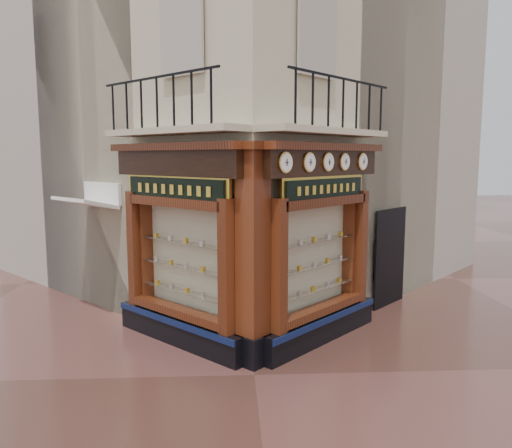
{
  "coord_description": "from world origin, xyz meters",
  "views": [
    {
      "loc": [
        -0.39,
        -8.13,
        3.7
      ],
      "look_at": [
        0.13,
        2.0,
        2.35
      ],
      "focal_mm": 35.0,
      "sensor_mm": 36.0,
      "label": 1
    }
  ],
  "objects": [
    {
      "name": "clock_a",
      "position": [
        0.56,
        0.45,
        3.62
      ],
      "size": [
        0.29,
        0.29,
        0.37
      ],
      "rotation": [
        0.0,
        0.0,
        0.79
      ],
      "color": "gold",
      "rests_on": "ground"
    },
    {
      "name": "signboard_left",
      "position": [
        -1.46,
        1.51,
        3.1
      ],
      "size": [
        2.16,
        2.16,
        0.58
      ],
      "rotation": [
        0.0,
        0.0,
        2.36
      ],
      "color": "gold",
      "rests_on": "ground"
    },
    {
      "name": "shopfront_left",
      "position": [
        -1.41,
        1.57,
        1.98
      ],
      "size": [
        2.86,
        2.86,
        3.98
      ],
      "rotation": [
        0.0,
        0.0,
        2.36
      ],
      "color": "black",
      "rests_on": "ground"
    },
    {
      "name": "balcony",
      "position": [
        0.0,
        1.49,
        4.22
      ],
      "size": [
        5.94,
        2.97,
        1.03
      ],
      "color": "#C2B898",
      "rests_on": "ground"
    },
    {
      "name": "clock_c",
      "position": [
        1.48,
        1.38,
        3.62
      ],
      "size": [
        0.29,
        0.29,
        0.36
      ],
      "rotation": [
        0.0,
        0.0,
        0.79
      ],
      "color": "gold",
      "rests_on": "ground"
    },
    {
      "name": "signboard_right",
      "position": [
        1.46,
        1.51,
        3.1
      ],
      "size": [
        1.96,
        1.96,
        0.52
      ],
      "rotation": [
        0.0,
        0.0,
        0.79
      ],
      "color": "gold",
      "rests_on": "ground"
    },
    {
      "name": "awning",
      "position": [
        -3.75,
        3.54,
        0.0
      ],
      "size": [
        1.71,
        1.71,
        0.29
      ],
      "primitive_type": null,
      "rotation": [
        0.23,
        0.0,
        2.36
      ],
      "color": "white",
      "rests_on": "ground"
    },
    {
      "name": "corner_pilaster",
      "position": [
        0.0,
        0.5,
        1.95
      ],
      "size": [
        0.85,
        0.85,
        3.98
      ],
      "rotation": [
        0.0,
        0.0,
        0.79
      ],
      "color": "black",
      "rests_on": "ground"
    },
    {
      "name": "clock_b",
      "position": [
        1.05,
        0.94,
        3.62
      ],
      "size": [
        0.29,
        0.29,
        0.36
      ],
      "rotation": [
        0.0,
        0.0,
        0.79
      ],
      "color": "gold",
      "rests_on": "ground"
    },
    {
      "name": "clock_e",
      "position": [
        2.39,
        2.28,
        3.62
      ],
      "size": [
        0.29,
        0.29,
        0.36
      ],
      "rotation": [
        0.0,
        0.0,
        0.79
      ],
      "color": "gold",
      "rests_on": "ground"
    },
    {
      "name": "neighbour_left",
      "position": [
        -2.47,
        8.63,
        5.5
      ],
      "size": [
        11.31,
        11.31,
        11.0
      ],
      "primitive_type": "cube",
      "rotation": [
        0.0,
        0.0,
        0.79
      ],
      "color": "#B1A69A",
      "rests_on": "ground"
    },
    {
      "name": "clock_d",
      "position": [
        1.89,
        1.79,
        3.62
      ],
      "size": [
        0.28,
        0.28,
        0.35
      ],
      "rotation": [
        0.0,
        0.0,
        0.79
      ],
      "color": "gold",
      "rests_on": "ground"
    },
    {
      "name": "shopfront_right",
      "position": [
        1.41,
        1.57,
        1.98
      ],
      "size": [
        2.86,
        2.86,
        3.98
      ],
      "rotation": [
        0.0,
        0.0,
        0.79
      ],
      "color": "black",
      "rests_on": "ground"
    },
    {
      "name": "ground",
      "position": [
        0.0,
        0.0,
        0.0
      ],
      "size": [
        80.0,
        80.0,
        0.0
      ],
      "primitive_type": "plane",
      "color": "#462720",
      "rests_on": "ground"
    },
    {
      "name": "neighbour_right",
      "position": [
        2.47,
        8.63,
        5.5
      ],
      "size": [
        11.31,
        11.31,
        11.0
      ],
      "primitive_type": "cube",
      "rotation": [
        0.0,
        0.0,
        0.79
      ],
      "color": "#B1A69A",
      "rests_on": "ground"
    },
    {
      "name": "main_building",
      "position": [
        0.0,
        6.16,
        6.0
      ],
      "size": [
        11.31,
        11.31,
        12.0
      ],
      "primitive_type": "cube",
      "rotation": [
        0.0,
        0.0,
        0.79
      ],
      "color": "#C2B898",
      "rests_on": "ground"
    }
  ]
}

